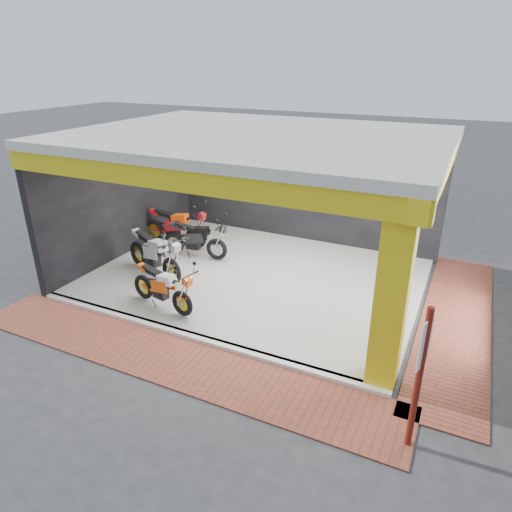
{
  "coord_description": "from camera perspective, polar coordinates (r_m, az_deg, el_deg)",
  "views": [
    {
      "loc": [
        4.58,
        -7.51,
        5.25
      ],
      "look_at": [
        0.25,
        1.48,
        0.9
      ],
      "focal_mm": 32.0,
      "sensor_mm": 36.0,
      "label": 1
    }
  ],
  "objects": [
    {
      "name": "left_wall",
      "position": [
        13.35,
        -16.19,
        7.41
      ],
      "size": [
        0.2,
        6.2,
        3.5
      ],
      "primitive_type": "cube",
      "color": "black",
      "rests_on": "ground"
    },
    {
      "name": "moto_row_a",
      "position": [
        11.19,
        -10.63,
        -0.3
      ],
      "size": [
        2.46,
        1.57,
        1.41
      ],
      "primitive_type": null,
      "rotation": [
        0.0,
        0.0,
        -0.34
      ],
      "color": "#9EA1A5",
      "rests_on": "showroom_floor"
    },
    {
      "name": "ground",
      "position": [
        10.25,
        -4.88,
        -7.37
      ],
      "size": [
        80.0,
        80.0,
        0.0
      ],
      "primitive_type": "plane",
      "color": "#2D2D30",
      "rests_on": "ground"
    },
    {
      "name": "header_beam_front",
      "position": [
        8.2,
        -9.25,
        9.47
      ],
      "size": [
        8.4,
        0.3,
        0.4
      ],
      "primitive_type": "cube",
      "color": "gold",
      "rests_on": "corner_column"
    },
    {
      "name": "floor_kerb",
      "position": [
        9.5,
        -8.04,
        -9.92
      ],
      "size": [
        8.0,
        0.2,
        0.1
      ],
      "primitive_type": "cube",
      "color": "white",
      "rests_on": "ground"
    },
    {
      "name": "moto_hero",
      "position": [
        9.82,
        -9.3,
        -4.43
      ],
      "size": [
        2.05,
        1.1,
        1.19
      ],
      "primitive_type": null,
      "rotation": [
        0.0,
        0.0,
        -0.2
      ],
      "color": "#DF5009",
      "rests_on": "showroom_floor"
    },
    {
      "name": "corner_column",
      "position": [
        7.66,
        16.64,
        -4.73
      ],
      "size": [
        0.5,
        0.5,
        3.5
      ],
      "primitive_type": "cube",
      "color": "gold",
      "rests_on": "ground"
    },
    {
      "name": "paver_right",
      "position": [
        10.86,
        23.69,
        -7.48
      ],
      "size": [
        1.4,
        7.0,
        0.03
      ],
      "primitive_type": "cube",
      "color": "brown",
      "rests_on": "ground"
    },
    {
      "name": "moto_row_b",
      "position": [
        12.44,
        -4.97,
        2.13
      ],
      "size": [
        2.12,
        0.96,
        1.25
      ],
      "primitive_type": null,
      "rotation": [
        0.0,
        0.0,
        0.1
      ],
      "color": "black",
      "rests_on": "showroom_floor"
    },
    {
      "name": "header_beam_right",
      "position": [
        9.73,
        22.13,
        10.27
      ],
      "size": [
        0.3,
        6.4,
        0.4
      ],
      "primitive_type": "cube",
      "color": "gold",
      "rests_on": "corner_column"
    },
    {
      "name": "back_wall",
      "position": [
        13.87,
        5.65,
        8.81
      ],
      "size": [
        8.2,
        0.2,
        3.5
      ],
      "primitive_type": "cube",
      "color": "black",
      "rests_on": "ground"
    },
    {
      "name": "showroom_ceiling",
      "position": [
        10.69,
        0.02,
        14.66
      ],
      "size": [
        8.4,
        6.4,
        0.2
      ],
      "primitive_type": "cube",
      "color": "beige",
      "rests_on": "corner_column"
    },
    {
      "name": "paver_front",
      "position": [
        9.0,
        -10.8,
        -12.5
      ],
      "size": [
        9.0,
        1.4,
        0.03
      ],
      "primitive_type": "cube",
      "color": "brown",
      "rests_on": "ground"
    },
    {
      "name": "signpost",
      "position": [
        6.82,
        19.76,
        -13.77
      ],
      "size": [
        0.11,
        0.32,
        2.33
      ],
      "rotation": [
        0.0,
        0.0,
        -0.29
      ],
      "color": "#63190E",
      "rests_on": "ground"
    },
    {
      "name": "moto_row_c",
      "position": [
        13.26,
        -7.59,
        3.65
      ],
      "size": [
        2.27,
        0.92,
        1.37
      ],
      "primitive_type": null,
      "rotation": [
        0.0,
        0.0,
        0.04
      ],
      "color": "#B11218",
      "rests_on": "showroom_floor"
    },
    {
      "name": "showroom_floor",
      "position": [
        11.77,
        0.02,
        -2.67
      ],
      "size": [
        8.0,
        6.0,
        0.1
      ],
      "primitive_type": "cube",
      "color": "white",
      "rests_on": "ground"
    }
  ]
}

